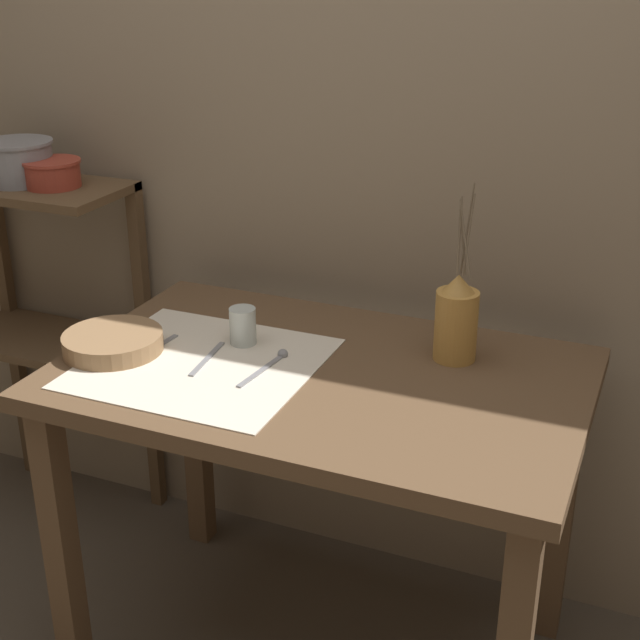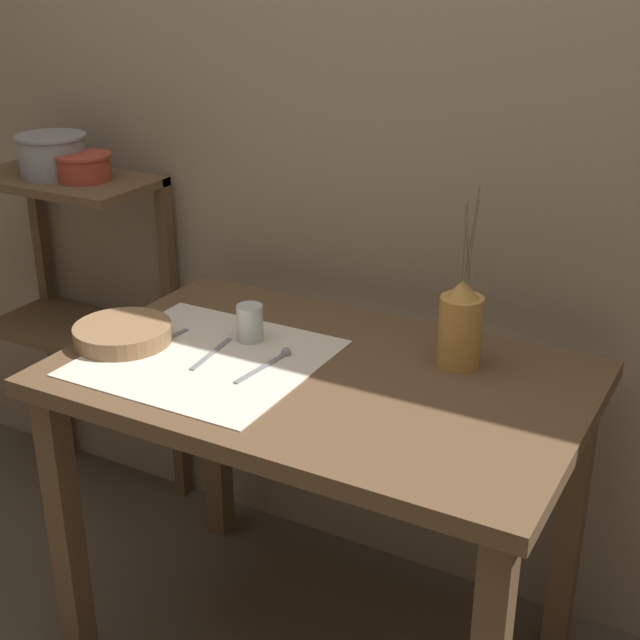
# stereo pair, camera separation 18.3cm
# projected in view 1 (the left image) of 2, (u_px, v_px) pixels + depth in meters

# --- Properties ---
(stone_wall_back) EXTENTS (7.00, 0.06, 2.40)m
(stone_wall_back) POSITION_uv_depth(u_px,v_px,m) (395.00, 146.00, 2.20)
(stone_wall_back) COLOR gray
(stone_wall_back) RESTS_ON ground_plane
(wooden_table) EXTENTS (1.15, 0.73, 0.80)m
(wooden_table) POSITION_uv_depth(u_px,v_px,m) (321.00, 417.00, 2.00)
(wooden_table) COLOR brown
(wooden_table) RESTS_ON ground_plane
(wooden_shelf_unit) EXTENTS (0.54, 0.29, 1.05)m
(wooden_shelf_unit) POSITION_uv_depth(u_px,v_px,m) (50.00, 288.00, 2.59)
(wooden_shelf_unit) COLOR brown
(wooden_shelf_unit) RESTS_ON ground_plane
(linen_cloth) EXTENTS (0.50, 0.48, 0.00)m
(linen_cloth) POSITION_uv_depth(u_px,v_px,m) (202.00, 363.00, 1.98)
(linen_cloth) COLOR beige
(linen_cloth) RESTS_ON wooden_table
(pitcher_with_flowers) EXTENTS (0.10, 0.10, 0.40)m
(pitcher_with_flowers) POSITION_uv_depth(u_px,v_px,m) (456.00, 320.00, 1.97)
(pitcher_with_flowers) COLOR #B7843D
(pitcher_with_flowers) RESTS_ON wooden_table
(wooden_bowl) EXTENTS (0.23, 0.23, 0.04)m
(wooden_bowl) POSITION_uv_depth(u_px,v_px,m) (113.00, 343.00, 2.03)
(wooden_bowl) COLOR #8E6B47
(wooden_bowl) RESTS_ON wooden_table
(glass_tumbler_near) EXTENTS (0.06, 0.06, 0.09)m
(glass_tumbler_near) POSITION_uv_depth(u_px,v_px,m) (243.00, 326.00, 2.06)
(glass_tumbler_near) COLOR #B7C1BC
(glass_tumbler_near) RESTS_ON wooden_table
(fork_inner) EXTENTS (0.03, 0.18, 0.00)m
(fork_inner) POSITION_uv_depth(u_px,v_px,m) (152.00, 349.00, 2.04)
(fork_inner) COLOR gray
(fork_inner) RESTS_ON wooden_table
(fork_outer) EXTENTS (0.03, 0.18, 0.00)m
(fork_outer) POSITION_uv_depth(u_px,v_px,m) (207.00, 359.00, 1.99)
(fork_outer) COLOR gray
(fork_outer) RESTS_ON wooden_table
(spoon_inner) EXTENTS (0.04, 0.19, 0.02)m
(spoon_inner) POSITION_uv_depth(u_px,v_px,m) (275.00, 360.00, 1.98)
(spoon_inner) COLOR gray
(spoon_inner) RESTS_ON wooden_table
(metal_pot_large) EXTENTS (0.20, 0.20, 0.12)m
(metal_pot_large) POSITION_uv_depth(u_px,v_px,m) (18.00, 161.00, 2.42)
(metal_pot_large) COLOR gray
(metal_pot_large) RESTS_ON wooden_shelf_unit
(metal_pot_small) EXTENTS (0.16, 0.16, 0.07)m
(metal_pot_small) POSITION_uv_depth(u_px,v_px,m) (52.00, 172.00, 2.39)
(metal_pot_small) COLOR #9E3828
(metal_pot_small) RESTS_ON wooden_shelf_unit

